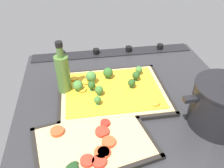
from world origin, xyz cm
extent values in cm
cube|color=#28282B|center=(0.00, 0.00, -1.50)|extent=(74.11, 70.62, 3.00)
cube|color=black|center=(0.00, -31.81, 0.40)|extent=(71.14, 7.00, 0.80)
cylinder|color=black|center=(-22.23, -31.81, 1.70)|extent=(2.80, 2.80, 1.80)
cylinder|color=black|center=(-7.41, -31.81, 1.70)|extent=(2.80, 2.80, 1.80)
cylinder|color=black|center=(7.41, -31.81, 1.70)|extent=(2.80, 2.80, 1.80)
cylinder|color=black|center=(22.23, -31.81, 1.70)|extent=(2.80, 2.80, 1.80)
cube|color=black|center=(4.79, -2.34, 0.25)|extent=(37.40, 29.56, 0.50)
cube|color=black|center=(4.70, -16.40, 0.65)|extent=(37.23, 1.43, 1.30)
cube|color=black|center=(4.87, 11.73, 0.65)|extent=(37.23, 1.43, 1.30)
cube|color=black|center=(-13.22, -2.22, 0.65)|extent=(1.38, 29.34, 1.30)
cube|color=black|center=(22.80, -2.45, 0.65)|extent=(1.38, 29.34, 1.30)
cube|color=tan|center=(4.79, -2.34, 1.00)|extent=(34.98, 27.14, 1.00)
cube|color=gold|center=(4.79, -2.34, 1.70)|extent=(32.18, 24.43, 0.40)
cone|color=#68AD54|center=(11.68, -7.47, 2.51)|extent=(2.06, 2.06, 1.22)
sphere|color=#427533|center=(11.68, -7.47, 4.52)|extent=(3.74, 3.74, 3.74)
cone|color=#427635|center=(11.95, -2.94, 2.51)|extent=(1.46, 1.46, 1.21)
sphere|color=#264C1C|center=(11.95, -2.94, 4.11)|extent=(2.65, 2.65, 2.65)
cone|color=#5B9F46|center=(10.78, 4.70, 2.39)|extent=(1.25, 1.25, 0.98)
sphere|color=#386B28|center=(10.78, 4.70, 3.73)|extent=(2.28, 2.28, 2.28)
cone|color=#427635|center=(-1.74, -2.20, 2.47)|extent=(1.43, 1.43, 1.15)
sphere|color=#264C1C|center=(-1.74, -2.20, 4.02)|extent=(2.60, 2.60, 2.60)
cone|color=#5B9F46|center=(9.74, -0.40, 2.39)|extent=(1.55, 1.55, 0.98)
sphere|color=#386B28|center=(9.74, -0.40, 3.94)|extent=(2.81, 2.81, 2.81)
cone|color=#4D8B3F|center=(5.36, -9.56, 2.38)|extent=(1.99, 1.99, 0.95)
sphere|color=#2D5B23|center=(5.36, -9.56, 4.21)|extent=(3.62, 3.62, 3.62)
cone|color=#427635|center=(-4.33, -6.35, 2.45)|extent=(1.53, 1.53, 1.11)
sphere|color=#264C1C|center=(-4.33, -6.35, 4.05)|extent=(2.78, 2.78, 2.78)
cone|color=#68AD54|center=(16.51, -3.57, 2.33)|extent=(1.92, 1.92, 0.85)
sphere|color=#427533|center=(16.51, -3.57, 4.06)|extent=(3.48, 3.48, 3.48)
cone|color=#68AD54|center=(-6.43, -10.36, 2.34)|extent=(1.46, 1.46, 0.88)
sphere|color=#427533|center=(-6.43, -10.36, 3.77)|extent=(2.65, 2.65, 2.65)
ellipsoid|color=gold|center=(17.99, -10.45, 2.33)|extent=(3.65, 3.56, 1.01)
ellipsoid|color=gold|center=(13.76, -7.72, 2.39)|extent=(4.21, 4.27, 1.14)
ellipsoid|color=gold|center=(15.10, -3.39, 2.36)|extent=(3.49, 3.60, 1.07)
ellipsoid|color=gold|center=(-7.36, 7.70, 2.34)|extent=(3.63, 3.30, 1.03)
cube|color=black|center=(13.46, 18.95, 0.25)|extent=(34.94, 27.68, 0.50)
cube|color=black|center=(15.51, 8.80, 0.65)|extent=(30.83, 7.37, 1.30)
cube|color=black|center=(-1.25, 15.97, 0.65)|extent=(5.52, 21.72, 1.30)
cube|color=black|center=(28.17, 21.93, 0.65)|extent=(5.52, 21.72, 1.30)
cube|color=tan|center=(13.46, 18.95, 0.95)|extent=(32.11, 24.85, 0.90)
cylinder|color=red|center=(15.61, 25.25, 1.90)|extent=(3.52, 3.52, 1.00)
cylinder|color=#D14723|center=(9.60, 20.32, 1.90)|extent=(3.72, 3.72, 1.00)
cylinder|color=#D14723|center=(11.80, 23.45, 1.90)|extent=(3.95, 3.95, 1.00)
cylinder|color=#D14723|center=(11.28, 23.44, 1.90)|extent=(3.28, 3.28, 1.00)
cylinder|color=#B22319|center=(9.58, 13.30, 1.90)|extent=(2.74, 2.74, 1.00)
cylinder|color=#D14723|center=(23.11, 14.35, 1.90)|extent=(3.79, 3.79, 1.00)
cylinder|color=red|center=(10.85, 16.42, 1.90)|extent=(3.88, 3.88, 1.00)
cylinder|color=red|center=(12.78, 26.00, 1.90)|extent=(3.57, 3.57, 1.00)
ellipsoid|color=#193819|center=(19.42, 26.10, 1.80)|extent=(4.18, 3.82, 0.60)
cylinder|color=black|center=(-23.63, 16.55, 6.36)|extent=(17.52, 17.52, 12.73)
cube|color=black|center=(-13.07, 16.55, 10.44)|extent=(3.60, 2.00, 1.20)
cylinder|color=#476B2D|center=(20.93, -5.14, 7.27)|extent=(4.61, 4.61, 14.54)
cylinder|color=#476B2D|center=(20.93, -5.14, 16.29)|extent=(2.08, 2.08, 3.50)
cylinder|color=black|center=(20.93, -5.14, 18.84)|extent=(2.31, 2.31, 1.60)
camera|label=1|loc=(15.30, 60.76, 50.02)|focal=37.29mm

